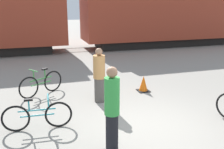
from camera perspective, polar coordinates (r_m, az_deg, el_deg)
name	(u,v)px	position (r m, az deg, el deg)	size (l,w,h in m)	color
ground_plane	(151,127)	(6.73, 8.42, -11.33)	(80.00, 80.00, 0.00)	gray
freight_train	(74,8)	(16.82, -8.30, 14.10)	(24.24, 2.82, 5.00)	black
rail_near	(77,52)	(16.39, -7.54, 4.88)	(36.24, 0.07, 0.01)	#4C4238
rail_far	(74,48)	(17.78, -8.34, 5.69)	(36.24, 0.07, 0.01)	#4C4238
bicycle_teal	(37,116)	(6.67, -15.92, -8.64)	(1.68, 0.46, 0.83)	black
bicycle_green	(41,84)	(9.04, -15.14, -1.94)	(1.44, 0.96, 0.91)	black
person_in_tan	(99,76)	(8.00, -2.80, -0.24)	(0.36, 0.36, 1.69)	#514C47
person_in_green	(112,110)	(5.29, 0.00, -7.71)	(0.31, 0.31, 1.83)	black
traffic_cone	(143,84)	(9.17, 6.86, -2.09)	(0.40, 0.40, 0.55)	black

